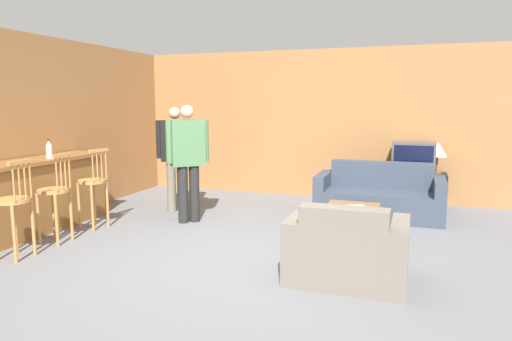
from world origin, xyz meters
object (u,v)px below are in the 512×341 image
Objects in this scene: bar_chair_mid at (55,197)px; tv at (413,157)px; bar_chair_far at (93,187)px; armchair_near at (347,252)px; couch_far at (379,197)px; tv_unit at (412,190)px; table_lamp at (438,150)px; coffee_table at (351,213)px; book_on_table at (356,207)px; person_by_counter at (188,157)px; person_by_window at (176,153)px; bar_chair_near at (14,208)px; bottle at (49,149)px.

tv is at bearing 39.94° from bar_chair_mid.
armchair_near is at bearing -12.29° from bar_chair_far.
bar_chair_far is 4.07m from couch_far.
table_lamp is at bearing 0.00° from tv_unit.
couch_far is 1.40m from coffee_table.
couch_far is 0.88m from tv_unit.
table_lamp reaches higher than coffee_table.
book_on_table reaches higher than coffee_table.
book_on_table is 0.15× the size of person_by_counter.
person_by_window is (-3.00, -0.70, 0.62)m from couch_far.
coffee_table is 3.81× the size of book_on_table.
book_on_table is (3.40, 1.90, -0.14)m from bar_chair_near.
bottle is (-0.51, 1.08, 0.51)m from bar_chair_near.
book_on_table is 2.94m from person_by_window.
tv reaches higher than coffee_table.
tv reaches higher than couch_far.
tv is 0.40× the size of person_by_window.
bar_chair_far is 0.59× the size of couch_far.
book_on_table is (3.40, 0.61, -0.14)m from bar_chair_far.
armchair_near is 0.68× the size of person_by_window.
table_lamp is (1.04, 2.13, 0.60)m from coffee_table.
armchair_near is at bearing -1.11° from bar_chair_mid.
table_lamp is 0.31× the size of person_by_window.
table_lamp is at bearing 31.50° from bar_chair_far.
tv_unit is 0.62× the size of person_by_counter.
bottle is 0.50× the size of table_lamp.
bar_chair_mid is at bearing 90.00° from bar_chair_near.
book_on_table is at bearing -12.26° from person_by_window.
bar_chair_near is at bearing -150.85° from book_on_table.
table_lamp reaches higher than armchair_near.
couch_far is at bearing 41.98° from bar_chair_near.
bar_chair_mid is 0.66× the size of person_by_counter.
bar_chair_mid is 3.57m from coffee_table.
person_by_counter is at bearing 29.97° from bottle.
armchair_near is 4.59× the size of book_on_table.
coffee_table is at bearing -99.58° from couch_far.
bar_chair_far is 3.58m from armchair_near.
couch_far is 1.76× the size of tv_unit.
bar_chair_near reaches higher than tv_unit.
couch_far is at bearing 28.39° from bar_chair_far.
person_by_counter reaches higher than bar_chair_near.
coffee_table is at bearing 28.77° from bar_chair_near.
bar_chair_mid reaches higher than book_on_table.
bar_chair_near is at bearing -118.09° from person_by_counter.
coffee_table is 0.11m from book_on_table.
bar_chair_near is 1.30m from bottle.
bar_chair_far is at bearing -114.84° from person_by_window.
bar_chair_far is at bearing -146.50° from person_by_counter.
bar_chair_near is at bearing -151.23° from coffee_table.
person_by_window is (0.57, 1.92, 0.35)m from bar_chair_mid.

